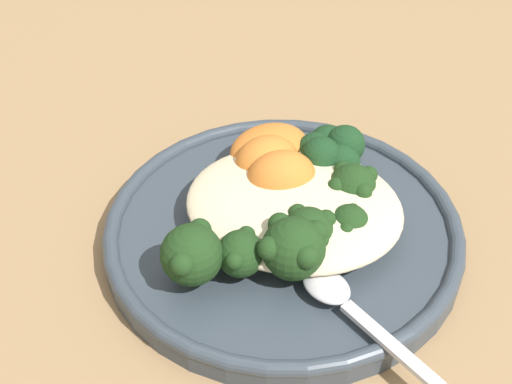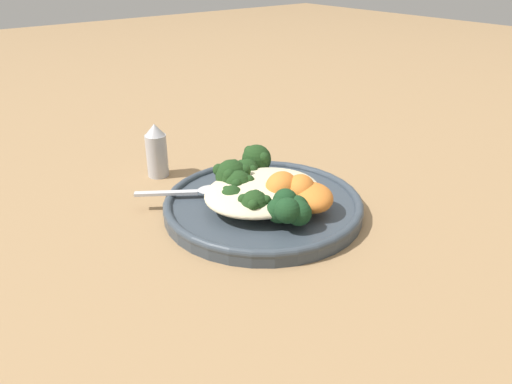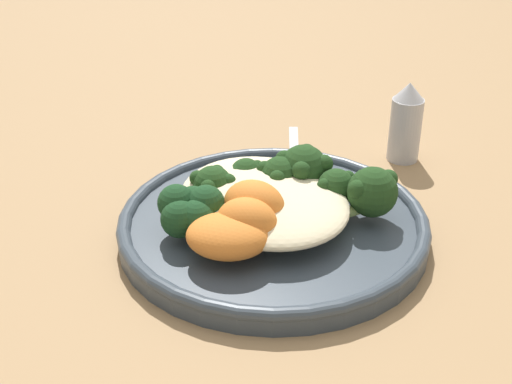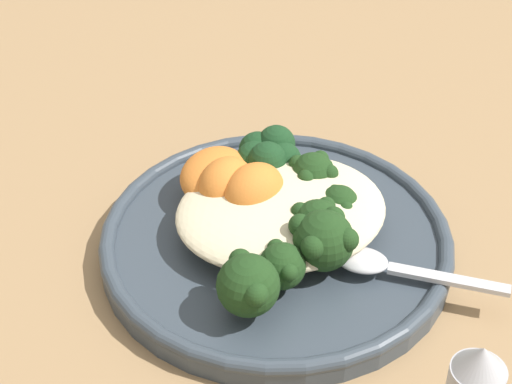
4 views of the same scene
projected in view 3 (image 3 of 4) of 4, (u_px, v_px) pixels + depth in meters
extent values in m
plane|color=#9E7A51|center=(263.00, 235.00, 0.61)|extent=(4.00, 4.00, 0.00)
cylinder|color=#38424C|center=(273.00, 228.00, 0.61)|extent=(0.26, 0.26, 0.02)
torus|color=#38424C|center=(273.00, 220.00, 0.60)|extent=(0.26, 0.26, 0.01)
ellipsoid|color=beige|center=(258.00, 198.00, 0.60)|extent=(0.16, 0.13, 0.03)
ellipsoid|color=#9EBC66|center=(319.00, 217.00, 0.58)|extent=(0.04, 0.09, 0.01)
sphere|color=#1E3D19|center=(372.00, 192.00, 0.59)|extent=(0.04, 0.04, 0.04)
sphere|color=#1E3D19|center=(388.00, 179.00, 0.59)|extent=(0.02, 0.02, 0.02)
sphere|color=#1E3D19|center=(358.00, 189.00, 0.58)|extent=(0.02, 0.02, 0.02)
ellipsoid|color=#9EBC66|center=(309.00, 207.00, 0.59)|extent=(0.03, 0.07, 0.02)
sphere|color=#1E3D19|center=(336.00, 187.00, 0.61)|extent=(0.03, 0.03, 0.03)
sphere|color=#1E3D19|center=(348.00, 178.00, 0.61)|extent=(0.01, 0.01, 0.01)
sphere|color=#1E3D19|center=(324.00, 186.00, 0.60)|extent=(0.01, 0.01, 0.01)
ellipsoid|color=#9EBC66|center=(293.00, 203.00, 0.60)|extent=(0.06, 0.07, 0.02)
sphere|color=#1E3D19|center=(303.00, 169.00, 0.62)|extent=(0.04, 0.04, 0.04)
sphere|color=#1E3D19|center=(323.00, 163.00, 0.62)|extent=(0.02, 0.02, 0.02)
sphere|color=#1E3D19|center=(307.00, 153.00, 0.63)|extent=(0.02, 0.02, 0.02)
sphere|color=#1E3D19|center=(284.00, 160.00, 0.62)|extent=(0.02, 0.02, 0.02)
sphere|color=#1E3D19|center=(300.00, 170.00, 0.61)|extent=(0.02, 0.02, 0.02)
ellipsoid|color=#9EBC66|center=(283.00, 210.00, 0.59)|extent=(0.08, 0.05, 0.02)
sphere|color=#1E3D19|center=(280.00, 177.00, 0.62)|extent=(0.04, 0.04, 0.04)
sphere|color=#1E3D19|center=(297.00, 172.00, 0.61)|extent=(0.01, 0.01, 0.01)
sphere|color=#1E3D19|center=(283.00, 163.00, 0.63)|extent=(0.01, 0.01, 0.01)
sphere|color=#1E3D19|center=(264.00, 169.00, 0.62)|extent=(0.01, 0.01, 0.01)
sphere|color=#1E3D19|center=(277.00, 178.00, 0.60)|extent=(0.01, 0.01, 0.01)
ellipsoid|color=#9EBC66|center=(269.00, 206.00, 0.60)|extent=(0.09, 0.02, 0.01)
sphere|color=#1E3D19|center=(246.00, 175.00, 0.63)|extent=(0.03, 0.03, 0.03)
sphere|color=#1E3D19|center=(257.00, 166.00, 0.63)|extent=(0.01, 0.01, 0.01)
sphere|color=#1E3D19|center=(235.00, 173.00, 0.62)|extent=(0.01, 0.01, 0.01)
ellipsoid|color=#9EBC66|center=(251.00, 208.00, 0.59)|extent=(0.08, 0.05, 0.02)
sphere|color=#1E3D19|center=(213.00, 186.00, 0.61)|extent=(0.04, 0.04, 0.04)
sphere|color=#1E3D19|center=(228.00, 181.00, 0.60)|extent=(0.01, 0.01, 0.01)
sphere|color=#1E3D19|center=(217.00, 172.00, 0.61)|extent=(0.01, 0.01, 0.01)
sphere|color=#1E3D19|center=(197.00, 178.00, 0.61)|extent=(0.01, 0.01, 0.01)
sphere|color=#1E3D19|center=(208.00, 187.00, 0.59)|extent=(0.01, 0.01, 0.01)
ellipsoid|color=orange|center=(228.00, 236.00, 0.54)|extent=(0.08, 0.08, 0.03)
ellipsoid|color=orange|center=(247.00, 222.00, 0.55)|extent=(0.06, 0.06, 0.04)
ellipsoid|color=orange|center=(254.00, 206.00, 0.57)|extent=(0.07, 0.06, 0.04)
sphere|color=#193D1E|center=(198.00, 219.00, 0.56)|extent=(0.03, 0.03, 0.03)
sphere|color=#193D1E|center=(206.00, 204.00, 0.57)|extent=(0.03, 0.03, 0.03)
sphere|color=#193D1E|center=(193.00, 205.00, 0.58)|extent=(0.03, 0.03, 0.03)
sphere|color=#193D1E|center=(176.00, 203.00, 0.57)|extent=(0.03, 0.03, 0.03)
sphere|color=#193D1E|center=(180.00, 219.00, 0.56)|extent=(0.03, 0.03, 0.03)
cube|color=silver|center=(294.00, 146.00, 0.71)|extent=(0.07, 0.05, 0.00)
ellipsoid|color=silver|center=(295.00, 172.00, 0.66)|extent=(0.05, 0.04, 0.01)
cylinder|color=#B2B2B7|center=(405.00, 130.00, 0.72)|extent=(0.03, 0.03, 0.07)
cone|color=#B2B2B7|center=(409.00, 91.00, 0.70)|extent=(0.03, 0.03, 0.02)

